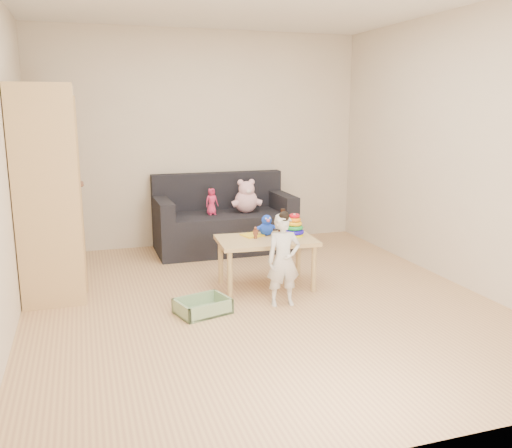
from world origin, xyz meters
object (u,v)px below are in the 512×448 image
object	(u,v)px
play_table	(266,263)
toddler	(284,261)
wardrobe	(49,191)
sofa	(224,231)

from	to	relation	value
play_table	toddler	bearing A→B (deg)	-91.33
wardrobe	sofa	distance (m)	2.21
toddler	play_table	bearing A→B (deg)	93.40
wardrobe	play_table	bearing A→B (deg)	-15.86
sofa	toddler	world-z (taller)	toddler
play_table	toddler	distance (m)	0.52
toddler	sofa	bearing A→B (deg)	95.30
wardrobe	sofa	size ratio (longest dim) A/B	1.17
sofa	play_table	world-z (taller)	play_table
sofa	play_table	size ratio (longest dim) A/B	1.78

